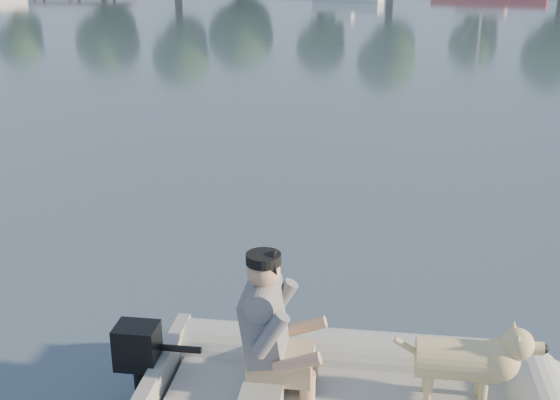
# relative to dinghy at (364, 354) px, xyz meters

# --- Properties ---
(water) EXTENTS (160.00, 160.00, 0.00)m
(water) POSITION_rel_dinghy_xyz_m (-0.99, 0.63, -0.60)
(water) COLOR slate
(water) RESTS_ON ground
(dinghy) EXTENTS (4.61, 2.95, 1.41)m
(dinghy) POSITION_rel_dinghy_xyz_m (0.00, 0.00, 0.00)
(dinghy) COLOR #A9A9A4
(dinghy) RESTS_ON water
(man) EXTENTS (0.76, 0.66, 1.10)m
(man) POSITION_rel_dinghy_xyz_m (-0.71, 0.08, 0.19)
(man) COLOR slate
(man) RESTS_ON dinghy
(dog) EXTENTS (0.96, 0.37, 0.63)m
(dog) POSITION_rel_dinghy_xyz_m (0.66, 0.03, -0.08)
(dog) COLOR tan
(dog) RESTS_ON dinghy
(outboard_motor) EXTENTS (0.43, 0.31, 0.80)m
(outboard_motor) POSITION_rel_dinghy_xyz_m (-1.69, 0.05, -0.29)
(outboard_motor) COLOR black
(outboard_motor) RESTS_ON dinghy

